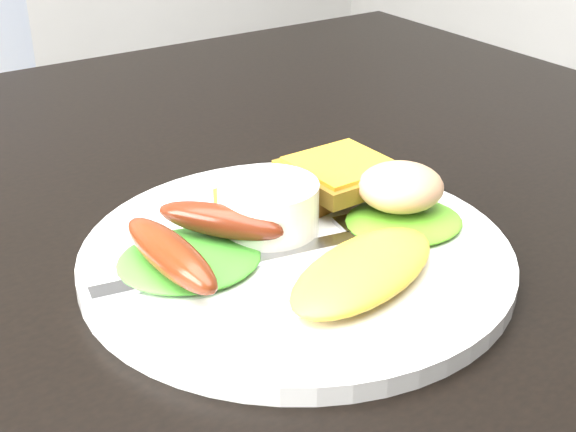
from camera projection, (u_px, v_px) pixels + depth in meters
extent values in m
cube|color=black|center=(99.00, 239.00, 0.61)|extent=(1.20, 0.80, 0.04)
cylinder|color=white|center=(296.00, 257.00, 0.53)|extent=(0.29, 0.29, 0.01)
ellipsoid|color=#28931B|center=(189.00, 259.00, 0.51)|extent=(0.10, 0.10, 0.01)
ellipsoid|color=#598F18|center=(404.00, 221.00, 0.56)|extent=(0.10, 0.10, 0.01)
ellipsoid|color=yellow|center=(364.00, 270.00, 0.49)|extent=(0.14, 0.10, 0.02)
ellipsoid|color=brown|center=(170.00, 254.00, 0.48)|extent=(0.03, 0.10, 0.03)
ellipsoid|color=maroon|center=(220.00, 221.00, 0.52)|extent=(0.07, 0.09, 0.02)
cylinder|color=white|center=(269.00, 210.00, 0.54)|extent=(0.08, 0.08, 0.04)
cube|color=#964D21|center=(281.00, 197.00, 0.58)|extent=(0.08, 0.08, 0.01)
cube|color=olive|center=(342.00, 173.00, 0.59)|extent=(0.08, 0.08, 0.01)
ellipsoid|color=beige|center=(401.00, 187.00, 0.56)|extent=(0.08, 0.08, 0.03)
cube|color=#ADAFB7|center=(230.00, 265.00, 0.51)|extent=(0.18, 0.04, 0.00)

